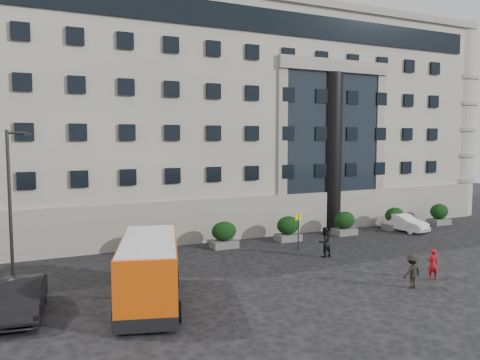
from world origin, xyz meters
The scene contains 17 objects.
ground centered at (0.00, 0.00, 0.00)m, with size 120.00×120.00×0.00m, color black.
civic_building centered at (6.00, 22.00, 9.00)m, with size 44.00×24.00×18.00m, color gray.
entrance_column centered at (12.00, 10.30, 6.50)m, with size 1.80×1.80×13.00m, color black.
hedge_a centered at (-4.00, 7.80, 0.93)m, with size 1.80×1.26×1.84m.
hedge_b centered at (1.20, 7.80, 0.93)m, with size 1.80×1.26×1.84m.
hedge_c centered at (6.40, 7.80, 0.93)m, with size 1.80×1.26×1.84m.
hedge_d centered at (11.60, 7.80, 0.93)m, with size 1.80×1.26×1.84m.
hedge_e centered at (16.80, 7.80, 0.93)m, with size 1.80×1.26×1.84m.
hedge_f centered at (22.00, 7.80, 0.93)m, with size 1.80×1.26×1.84m.
street_lamp centered at (-11.94, 3.00, 4.37)m, with size 1.16×0.18×8.00m.
bus_stop_sign centered at (5.50, 5.00, 1.73)m, with size 0.50×0.08×2.52m.
minibus centered at (-6.36, -1.05, 1.67)m, with size 4.49×7.67×3.03m.
parked_car_b centered at (-11.62, -0.13, 0.79)m, with size 1.67×4.79×1.58m, color black.
white_taxi centered at (16.92, 7.00, 0.70)m, with size 1.48×4.25×1.40m, color white.
pedestrian_a centered at (8.43, -3.81, 0.83)m, with size 0.61×0.40×1.67m, color maroon.
pedestrian_b centered at (6.00, 2.67, 0.97)m, with size 0.94×0.73×1.94m, color black.
pedestrian_c centered at (6.30, -4.41, 0.85)m, with size 1.10×0.63×1.70m, color black.
Camera 1 is at (-11.57, -21.64, 7.55)m, focal length 35.00 mm.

